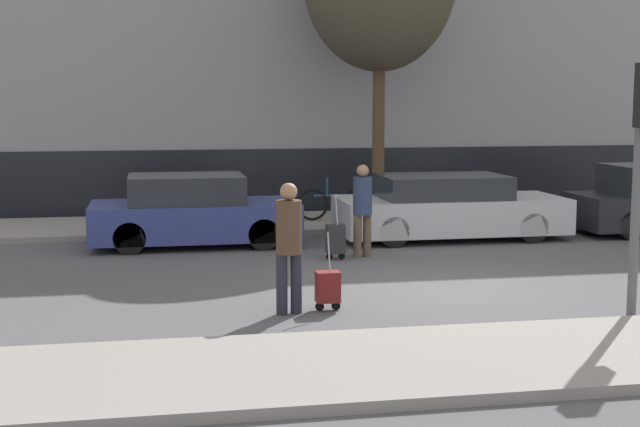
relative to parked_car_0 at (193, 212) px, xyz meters
name	(u,v)px	position (x,y,z in m)	size (l,w,h in m)	color
ground_plane	(447,288)	(3.58, -4.70, -0.65)	(80.00, 80.00, 0.00)	#4C4C4F
sidewalk_near	(558,355)	(3.58, -8.45, -0.59)	(28.00, 2.50, 0.12)	gray
sidewalk_far	(347,221)	(3.58, 2.30, -0.59)	(28.00, 3.00, 0.12)	gray
building_facade	(320,18)	(3.58, 5.58, 4.24)	(28.00, 2.22, 9.80)	gray
parked_car_0	(193,212)	(0.00, 0.00, 0.00)	(3.99, 1.79, 1.38)	navy
parked_car_1	(448,208)	(5.15, -0.12, -0.02)	(4.59, 1.88, 1.30)	#B7BABF
pedestrian_left	(289,240)	(0.99, -5.82, 0.35)	(0.35, 0.34, 1.76)	#23232D
trolley_left	(328,287)	(1.54, -5.74, -0.32)	(0.34, 0.29, 1.08)	maroon
pedestrian_right	(363,205)	(2.94, -1.87, 0.30)	(0.34, 0.34, 1.67)	#4C4233
trolley_right	(336,239)	(2.41, -2.03, -0.27)	(0.34, 0.29, 1.17)	#262628
parked_bicycle	(335,204)	(3.28, 2.17, -0.15)	(1.77, 0.06, 0.96)	black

